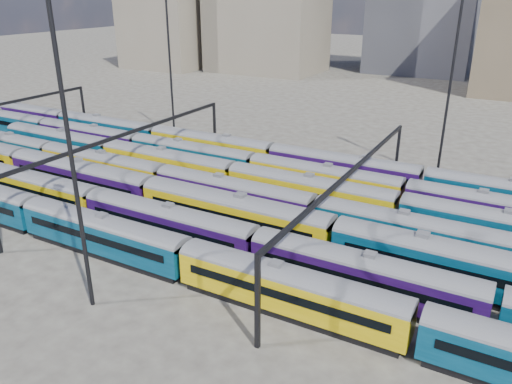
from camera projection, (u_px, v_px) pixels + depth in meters
The scene contains 13 objects.
ground at pixel (265, 220), 58.27m from camera, with size 500.00×500.00×0.00m, color #3E3A35.
rake_0 at pixel (417, 323), 35.97m from camera, with size 122.44×2.99×5.03m.
rake_1 at pixel (168, 220), 51.88m from camera, with size 103.89×3.04×5.13m.
rake_2 at pixel (151, 191), 58.73m from camera, with size 136.65×3.33×5.62m.
rake_3 at pixel (163, 177), 63.89m from camera, with size 125.39×3.06×5.15m.
rake_4 at pixel (309, 189), 59.77m from camera, with size 106.70×3.12×5.27m.
rake_5 at pixel (253, 164), 68.58m from camera, with size 123.83×3.02×5.09m.
rake_6 at pixel (211, 144), 77.23m from camera, with size 149.52×3.12×5.26m.
gantry_1 at pixel (129, 141), 64.66m from camera, with size 0.35×40.35×8.03m.
gantry_2 at pixel (351, 180), 51.24m from camera, with size 0.35×40.35×8.03m.
mast_1 at pixel (170, 59), 84.26m from camera, with size 1.40×0.50×25.60m.
mast_2 at pixel (70, 148), 37.40m from camera, with size 1.40×0.50×25.60m.
mast_3 at pixel (451, 79), 65.74m from camera, with size 1.40×0.50×25.60m.
Camera 1 is at (24.59, -46.66, 25.01)m, focal length 35.00 mm.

